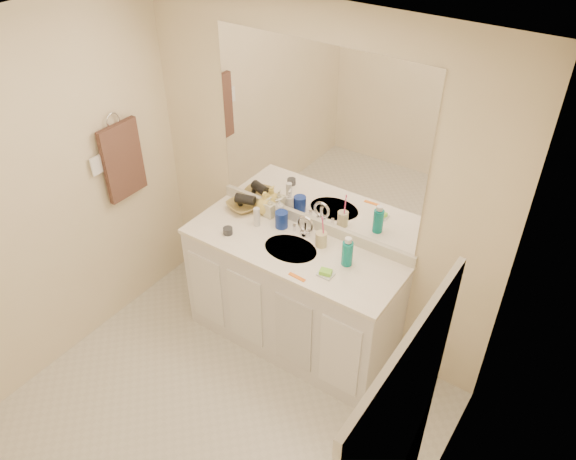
{
  "coord_description": "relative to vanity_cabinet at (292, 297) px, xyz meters",
  "views": [
    {
      "loc": [
        1.62,
        -1.4,
        3.17
      ],
      "look_at": [
        0.0,
        0.97,
        1.05
      ],
      "focal_mm": 35.0,
      "sensor_mm": 36.0,
      "label": 1
    }
  ],
  "objects": [
    {
      "name": "wall_right",
      "position": [
        1.3,
        -1.02,
        0.77
      ],
      "size": [
        0.02,
        2.6,
        2.4
      ],
      "primitive_type": "cube",
      "color": "#F4E4BF",
      "rests_on": "floor"
    },
    {
      "name": "green_soap",
      "position": [
        0.33,
        -0.12,
        0.48
      ],
      "size": [
        0.08,
        0.07,
        0.03
      ],
      "primitive_type": "cube",
      "rotation": [
        0.0,
        0.0,
        0.24
      ],
      "color": "#85EA39",
      "rests_on": "soap_dish"
    },
    {
      "name": "blue_mug",
      "position": [
        -0.19,
        0.15,
        0.52
      ],
      "size": [
        0.11,
        0.11,
        0.12
      ],
      "primitive_type": "cylinder",
      "rotation": [
        0.0,
        0.0,
        -0.33
      ],
      "color": "navy",
      "rests_on": "countertop"
    },
    {
      "name": "wall_back",
      "position": [
        0.0,
        0.28,
        0.77
      ],
      "size": [
        2.6,
        0.02,
        2.4
      ],
      "primitive_type": "cube",
      "color": "#F4E4BF",
      "rests_on": "floor"
    },
    {
      "name": "vanity_cabinet",
      "position": [
        0.0,
        0.0,
        0.0
      ],
      "size": [
        1.5,
        0.55,
        0.85
      ],
      "primitive_type": "cube",
      "color": "silver",
      "rests_on": "floor"
    },
    {
      "name": "backsplash",
      "position": [
        0.0,
        0.26,
        0.5
      ],
      "size": [
        1.52,
        0.03,
        0.08
      ],
      "primitive_type": "cube",
      "color": "beige",
      "rests_on": "countertop"
    },
    {
      "name": "tan_cup",
      "position": [
        0.15,
        0.12,
        0.51
      ],
      "size": [
        0.1,
        0.1,
        0.1
      ],
      "primitive_type": "cylinder",
      "rotation": [
        0.0,
        0.0,
        -0.4
      ],
      "color": "beige",
      "rests_on": "countertop"
    },
    {
      "name": "mouthwash_bottle",
      "position": [
        0.38,
        0.05,
        0.54
      ],
      "size": [
        0.07,
        0.07,
        0.17
      ],
      "primitive_type": "cylinder",
      "rotation": [
        0.0,
        0.0,
        0.02
      ],
      "color": "#0B847F",
      "rests_on": "countertop"
    },
    {
      "name": "soap_bottle_white",
      "position": [
        -0.24,
        0.2,
        0.55
      ],
      "size": [
        0.09,
        0.09,
        0.18
      ],
      "primitive_type": "imported",
      "rotation": [
        0.0,
        0.0,
        -0.32
      ],
      "color": "silver",
      "rests_on": "countertop"
    },
    {
      "name": "dark_jar",
      "position": [
        -0.44,
        -0.12,
        0.48
      ],
      "size": [
        0.09,
        0.09,
        0.05
      ],
      "primitive_type": "cylinder",
      "rotation": [
        0.0,
        0.0,
        -0.36
      ],
      "color": "#2E2F34",
      "rests_on": "countertop"
    },
    {
      "name": "ceiling",
      "position": [
        0.0,
        -1.02,
        1.97
      ],
      "size": [
        2.6,
        2.6,
        0.02
      ],
      "primitive_type": "cube",
      "color": "white",
      "rests_on": "wall_back"
    },
    {
      "name": "hand_towel",
      "position": [
        -1.25,
        -0.25,
        0.82
      ],
      "size": [
        0.04,
        0.32,
        0.55
      ],
      "primitive_type": "cube",
      "color": "#311F1A",
      "rests_on": "towel_ring"
    },
    {
      "name": "wicker_basket",
      "position": [
        -0.54,
        0.17,
        0.48
      ],
      "size": [
        0.28,
        0.28,
        0.05
      ],
      "primitive_type": "imported",
      "rotation": [
        0.0,
        0.0,
        -0.31
      ],
      "color": "olive",
      "rests_on": "countertop"
    },
    {
      "name": "soap_bottle_cream",
      "position": [
        -0.33,
        0.21,
        0.53
      ],
      "size": [
        0.08,
        0.08,
        0.16
      ],
      "primitive_type": "imported",
      "rotation": [
        0.0,
        0.0,
        -0.14
      ],
      "color": "beige",
      "rests_on": "countertop"
    },
    {
      "name": "towel_ring",
      "position": [
        -1.27,
        -0.25,
        1.12
      ],
      "size": [
        0.01,
        0.11,
        0.11
      ],
      "primitive_type": "torus",
      "rotation": [
        0.0,
        1.57,
        0.0
      ],
      "color": "silver",
      "rests_on": "wall_left"
    },
    {
      "name": "hair_dryer",
      "position": [
        -0.52,
        0.17,
        0.54
      ],
      "size": [
        0.16,
        0.11,
        0.07
      ],
      "primitive_type": "cylinder",
      "rotation": [
        0.0,
        1.57,
        0.29
      ],
      "color": "black",
      "rests_on": "wicker_basket"
    },
    {
      "name": "sink_basin",
      "position": [
        0.0,
        -0.02,
        0.44
      ],
      "size": [
        0.37,
        0.37,
        0.02
      ],
      "primitive_type": "cylinder",
      "color": "beige",
      "rests_on": "countertop"
    },
    {
      "name": "extra_white_bottle",
      "position": [
        -0.34,
        0.07,
        0.53
      ],
      "size": [
        0.05,
        0.05,
        0.14
      ],
      "primitive_type": "cylinder",
      "rotation": [
        0.0,
        0.0,
        0.24
      ],
      "color": "silver",
      "rests_on": "countertop"
    },
    {
      "name": "wall_left",
      "position": [
        -1.3,
        -1.02,
        0.77
      ],
      "size": [
        0.02,
        2.6,
        2.4
      ],
      "primitive_type": "cube",
      "color": "#F4E4BF",
      "rests_on": "floor"
    },
    {
      "name": "floor",
      "position": [
        0.0,
        -1.02,
        -0.42
      ],
      "size": [
        2.6,
        2.6,
        0.0
      ],
      "primitive_type": "cube",
      "color": "beige",
      "rests_on": "ground"
    },
    {
      "name": "countertop",
      "position": [
        0.0,
        0.0,
        0.44
      ],
      "size": [
        1.52,
        0.57,
        0.03
      ],
      "primitive_type": "cube",
      "color": "white",
      "rests_on": "vanity_cabinet"
    },
    {
      "name": "switch_plate",
      "position": [
        -1.27,
        -0.45,
        0.88
      ],
      "size": [
        0.01,
        0.08,
        0.13
      ],
      "primitive_type": "cube",
      "color": "white",
      "rests_on": "wall_left"
    },
    {
      "name": "faucet",
      "position": [
        0.0,
        0.16,
        0.51
      ],
      "size": [
        0.02,
        0.02,
        0.11
      ],
      "primitive_type": "cylinder",
      "color": "silver",
      "rests_on": "countertop"
    },
    {
      "name": "soap_bottle_yellow",
      "position": [
        -0.38,
        0.22,
        0.54
      ],
      "size": [
        0.14,
        0.14,
        0.17
      ],
      "primitive_type": "imported",
      "rotation": [
        0.0,
        0.0,
        0.08
      ],
      "color": "#EBD25B",
      "rests_on": "countertop"
    },
    {
      "name": "orange_comb",
      "position": [
        0.19,
        -0.24,
        0.46
      ],
      "size": [
        0.12,
        0.03,
        0.0
      ],
      "primitive_type": "cube",
      "rotation": [
        0.0,
        0.0,
        -0.06
      ],
      "color": "orange",
      "rests_on": "countertop"
    },
    {
      "name": "soap_dish",
      "position": [
        0.33,
        -0.12,
        0.46
      ],
      "size": [
        0.1,
        0.08,
        0.01
      ],
      "primitive_type": "cube",
      "rotation": [
        0.0,
        0.0,
        -0.02
      ],
      "color": "silver",
      "rests_on": "countertop"
    },
    {
      "name": "mirror",
      "position": [
        0.0,
        0.27,
        1.14
      ],
      "size": [
        1.48,
        0.01,
        1.2
      ],
      "primitive_type": "cube",
      "color": "white",
      "rests_on": "wall_back"
    },
    {
      "name": "toothbrush",
      "position": [
        0.16,
        0.12,
        0.6
      ],
      "size": [
        0.01,
        0.04,
        0.19
      ],
      "primitive_type": "cylinder",
      "rotation": [
        0.14,
        0.0,
        -0.16
      ],
      "color": "#F3407F",
      "rests_on": "tan_cup"
    }
  ]
}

